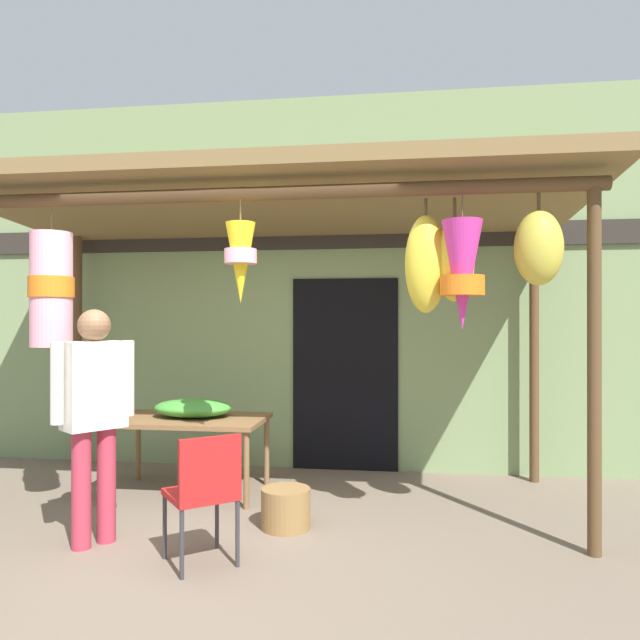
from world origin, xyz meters
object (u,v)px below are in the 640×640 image
Objects in this scene: folding_chair at (205,487)px; wicker_basket_by_table at (286,508)px; display_table at (188,424)px; flower_heap_on_table at (194,408)px; vendor_in_orange at (94,406)px.

folding_chair reaches higher than wicker_basket_by_table.
display_table reaches higher than wicker_basket_by_table.
folding_chair is at bearing -67.80° from flower_heap_on_table.
flower_heap_on_table is (0.05, 0.03, 0.15)m from display_table.
vendor_in_orange is at bearing -100.67° from flower_heap_on_table.
folding_chair is 0.51× the size of vendor_in_orange.
flower_heap_on_table is 0.84× the size of folding_chair.
display_table is 1.96× the size of flower_heap_on_table.
flower_heap_on_table is at bearing 112.20° from folding_chair.
flower_heap_on_table is 1.35m from vendor_in_orange.
folding_chair is (0.69, -1.53, -0.12)m from display_table.
flower_heap_on_table is 1.91× the size of wicker_basket_by_table.
wicker_basket_by_table is (1.06, -0.77, -0.47)m from display_table.
flower_heap_on_table reaches higher than wicker_basket_by_table.
vendor_in_orange is (-0.25, -1.31, 0.20)m from flower_heap_on_table.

